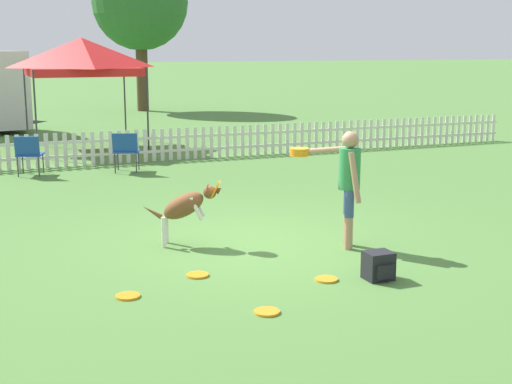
# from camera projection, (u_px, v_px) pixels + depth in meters

# --- Properties ---
(ground_plane) EXTENTS (240.00, 240.00, 0.00)m
(ground_plane) POSITION_uv_depth(u_px,v_px,m) (255.00, 244.00, 9.55)
(ground_plane) COLOR #4C7A38
(handler_person) EXTENTS (0.80, 0.92, 1.53)m
(handler_person) POSITION_uv_depth(u_px,v_px,m) (345.00, 175.00, 9.22)
(handler_person) COLOR tan
(handler_person) RESTS_ON ground_plane
(leaping_dog) EXTENTS (1.03, 0.60, 0.88)m
(leaping_dog) POSITION_uv_depth(u_px,v_px,m) (186.00, 205.00, 9.37)
(leaping_dog) COLOR brown
(leaping_dog) RESTS_ON ground_plane
(frisbee_near_handler) EXTENTS (0.26, 0.26, 0.02)m
(frisbee_near_handler) POSITION_uv_depth(u_px,v_px,m) (128.00, 296.00, 7.50)
(frisbee_near_handler) COLOR orange
(frisbee_near_handler) RESTS_ON ground_plane
(frisbee_near_dog) EXTENTS (0.26, 0.26, 0.02)m
(frisbee_near_dog) POSITION_uv_depth(u_px,v_px,m) (267.00, 312.00, 7.06)
(frisbee_near_dog) COLOR orange
(frisbee_near_dog) RESTS_ON ground_plane
(frisbee_midfield) EXTENTS (0.26, 0.26, 0.02)m
(frisbee_midfield) POSITION_uv_depth(u_px,v_px,m) (326.00, 279.00, 8.05)
(frisbee_midfield) COLOR orange
(frisbee_midfield) RESTS_ON ground_plane
(frisbee_far_scatter) EXTENTS (0.26, 0.26, 0.02)m
(frisbee_far_scatter) POSITION_uv_depth(u_px,v_px,m) (197.00, 275.00, 8.20)
(frisbee_far_scatter) COLOR orange
(frisbee_far_scatter) RESTS_ON ground_plane
(backpack_on_grass) EXTENTS (0.31, 0.30, 0.32)m
(backpack_on_grass) POSITION_uv_depth(u_px,v_px,m) (379.00, 266.00, 8.05)
(backpack_on_grass) COLOR black
(backpack_on_grass) RESTS_ON ground_plane
(picket_fence) EXTENTS (20.71, 0.04, 0.75)m
(picket_fence) POSITION_uv_depth(u_px,v_px,m) (132.00, 146.00, 16.21)
(picket_fence) COLOR silver
(picket_fence) RESTS_ON ground_plane
(folding_chair_blue_left) EXTENTS (0.67, 0.68, 0.85)m
(folding_chair_blue_left) POSITION_uv_depth(u_px,v_px,m) (126.00, 149.00, 14.91)
(folding_chair_blue_left) COLOR #333338
(folding_chair_blue_left) RESTS_ON ground_plane
(folding_chair_center) EXTENTS (0.62, 0.63, 0.83)m
(folding_chair_center) POSITION_uv_depth(u_px,v_px,m) (29.00, 152.00, 14.50)
(folding_chair_center) COLOR #333338
(folding_chair_center) RESTS_ON ground_plane
(canopy_tent_main) EXTENTS (2.72, 2.72, 2.83)m
(canopy_tent_main) POSITION_uv_depth(u_px,v_px,m) (82.00, 57.00, 18.15)
(canopy_tent_main) COLOR #333338
(canopy_tent_main) RESTS_ON ground_plane
(tree_left_grove) EXTENTS (3.87, 3.87, 6.32)m
(tree_left_grove) POSITION_uv_depth(u_px,v_px,m) (140.00, 3.00, 28.71)
(tree_left_grove) COLOR #4C3823
(tree_left_grove) RESTS_ON ground_plane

